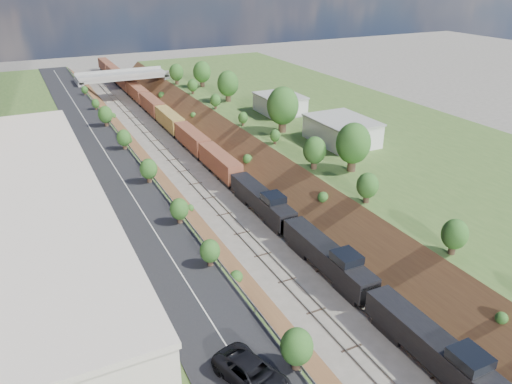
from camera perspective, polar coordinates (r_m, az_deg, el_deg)
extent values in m
cube|color=#3F5F27|center=(103.24, 11.37, 6.32)|extent=(44.00, 180.00, 5.00)
cube|color=brown|center=(86.21, -12.93, 0.71)|extent=(10.00, 180.00, 10.00)
cube|color=brown|center=(92.97, 0.29, 3.13)|extent=(10.00, 180.00, 10.00)
cube|color=gray|center=(88.17, -7.66, 1.75)|extent=(1.58, 180.00, 0.18)
cube|color=gray|center=(89.78, -4.52, 2.32)|extent=(1.58, 180.00, 0.18)
cube|color=black|center=(83.60, -16.23, 3.33)|extent=(8.00, 180.00, 0.10)
cube|color=#99999E|center=(84.11, -13.54, 4.13)|extent=(0.06, 171.00, 0.30)
cube|color=brown|center=(62.10, -23.69, -4.30)|extent=(14.00, 62.00, 2.20)
cube|color=beige|center=(60.72, -24.20, -1.61)|extent=(14.00, 62.00, 4.30)
cube|color=beige|center=(59.79, -24.59, 0.46)|extent=(14.30, 62.30, 0.50)
cube|color=gray|center=(143.80, -19.44, 10.77)|extent=(1.50, 8.00, 6.20)
cube|color=gray|center=(148.13, -10.48, 12.11)|extent=(1.50, 8.00, 6.20)
cube|color=gray|center=(144.90, -15.04, 12.67)|extent=(24.00, 8.00, 1.00)
cube|color=gray|center=(140.90, -14.72, 12.72)|extent=(24.00, 0.30, 0.80)
cube|color=gray|center=(148.61, -15.41, 13.23)|extent=(24.00, 0.30, 0.80)
cube|color=silver|center=(90.34, 9.77, 6.84)|extent=(9.00, 12.00, 4.00)
cube|color=silver|center=(108.01, 2.74, 9.95)|extent=(8.00, 10.00, 3.60)
cylinder|color=#473323|center=(77.79, 10.88, 3.30)|extent=(1.30, 1.30, 2.62)
ellipsoid|color=#27521D|center=(76.74, 11.06, 5.49)|extent=(5.25, 5.25, 6.30)
cylinder|color=#473323|center=(49.54, -2.83, -10.29)|extent=(0.66, 0.66, 1.22)
ellipsoid|color=#27521D|center=(48.72, -2.87, -8.87)|extent=(2.45, 2.45, 2.94)
cube|color=black|center=(50.16, 19.68, -16.40)|extent=(2.75, 16.49, 2.55)
cube|color=black|center=(47.20, 23.30, -17.00)|extent=(2.69, 3.10, 0.90)
cube|color=black|center=(60.70, 8.13, -7.24)|extent=(2.75, 16.49, 2.55)
cube|color=black|center=(73.92, 0.63, -0.89)|extent=(2.75, 16.49, 2.55)
cube|color=brown|center=(135.01, -12.70, 10.49)|extent=(2.75, 117.94, 3.30)
imported|color=black|center=(39.60, -0.38, -20.10)|extent=(4.95, 7.41, 1.89)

